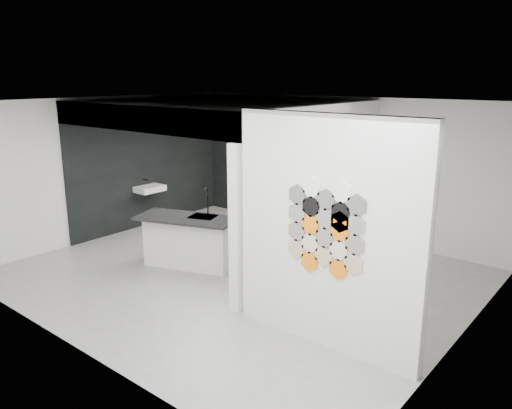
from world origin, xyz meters
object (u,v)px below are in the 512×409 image
object	(u,v)px
kettle	(312,165)
utensil_cup	(249,157)
glass_bowl	(339,170)
kitchen_island	(189,240)
glass_vase	(339,168)
wall_basin	(150,189)
partition_panel	(327,234)
bottle_dark	(267,159)
stockpot	(238,154)

from	to	relation	value
kettle	utensil_cup	size ratio (longest dim) A/B	1.57
glass_bowl	kettle	bearing A→B (deg)	180.00
kitchen_island	kettle	bearing A→B (deg)	62.52
glass_vase	wall_basin	bearing A→B (deg)	-148.65
glass_vase	kitchen_island	bearing A→B (deg)	-109.00
partition_panel	bottle_dark	world-z (taller)	partition_panel
partition_panel	utensil_cup	distance (m)	5.87
kettle	bottle_dark	size ratio (longest dim) A/B	1.10
stockpot	kitchen_island	bearing A→B (deg)	-62.77
kitchen_island	utensil_cup	world-z (taller)	utensil_cup
partition_panel	kettle	xyz separation A→B (m)	(-2.71, 3.87, -0.01)
kettle	wall_basin	bearing A→B (deg)	-166.53
utensil_cup	kitchen_island	bearing A→B (deg)	-67.89
wall_basin	utensil_cup	distance (m)	2.37
glass_bowl	wall_basin	bearing A→B (deg)	-148.65
wall_basin	kettle	distance (m)	3.49
wall_basin	bottle_dark	xyz separation A→B (m)	(1.57, 2.07, 0.55)
kitchen_island	kettle	xyz separation A→B (m)	(0.44, 3.12, 0.93)
stockpot	glass_vase	size ratio (longest dim) A/B	1.75
kettle	utensil_cup	distance (m)	1.71
stockpot	glass_bowl	size ratio (longest dim) A/B	1.95
glass_vase	partition_panel	bearing A→B (deg)	-61.77
kitchen_island	bottle_dark	bearing A→B (deg)	83.91
kitchen_island	bottle_dark	world-z (taller)	bottle_dark
partition_panel	utensil_cup	world-z (taller)	partition_panel
glass_vase	utensil_cup	xyz separation A→B (m)	(-2.34, 0.00, -0.02)
utensil_cup	bottle_dark	bearing A→B (deg)	0.00
bottle_dark	utensil_cup	distance (m)	0.53
bottle_dark	stockpot	bearing A→B (deg)	180.00
partition_panel	glass_bowl	distance (m)	4.39
kitchen_island	utensil_cup	size ratio (longest dim) A/B	16.88
kettle	glass_bowl	distance (m)	0.64
stockpot	glass_bowl	distance (m)	2.68
kettle	utensil_cup	world-z (taller)	kettle
wall_basin	partition_panel	bearing A→B (deg)	-18.23
wall_basin	utensil_cup	xyz separation A→B (m)	(1.05, 2.07, 0.52)
wall_basin	utensil_cup	world-z (taller)	utensil_cup
bottle_dark	utensil_cup	bearing A→B (deg)	180.00
stockpot	bottle_dark	bearing A→B (deg)	0.00
kettle	bottle_dark	xyz separation A→B (m)	(-1.18, 0.00, 0.01)
kitchen_island	utensil_cup	distance (m)	3.49
kitchen_island	glass_vase	size ratio (longest dim) A/B	13.20
kettle	bottle_dark	distance (m)	1.18
kitchen_island	glass_vase	distance (m)	3.43
wall_basin	kitchen_island	bearing A→B (deg)	-24.55
kitchen_island	glass_bowl	bearing A→B (deg)	51.54
wall_basin	glass_bowl	distance (m)	4.00
wall_basin	bottle_dark	size ratio (longest dim) A/B	3.85
wall_basin	stockpot	bearing A→B (deg)	71.07
stockpot	bottle_dark	size ratio (longest dim) A/B	1.57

